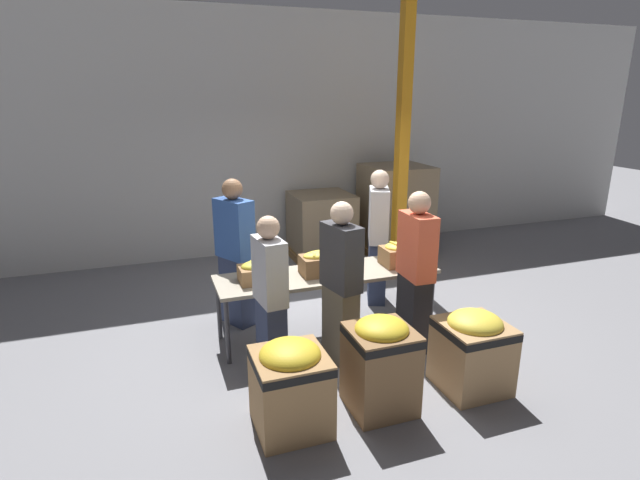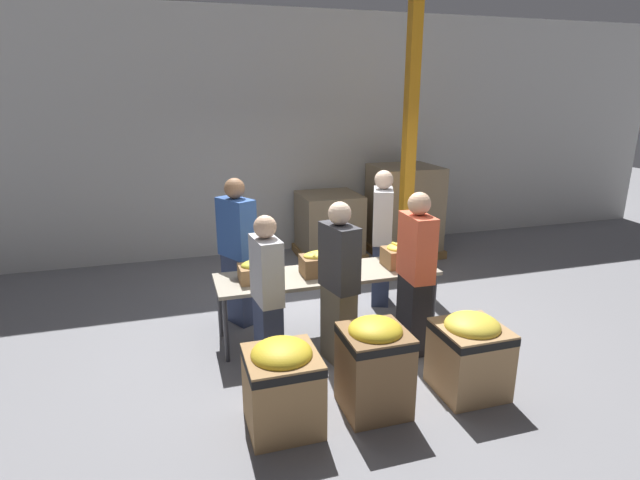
{
  "view_description": "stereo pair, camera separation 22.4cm",
  "coord_description": "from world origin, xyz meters",
  "px_view_note": "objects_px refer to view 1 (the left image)",
  "views": [
    {
      "loc": [
        -1.84,
        -4.95,
        2.71
      ],
      "look_at": [
        -0.12,
        -0.09,
        1.18
      ],
      "focal_mm": 28.0,
      "sensor_mm": 36.0,
      "label": 1
    },
    {
      "loc": [
        -1.63,
        -5.02,
        2.71
      ],
      "look_at": [
        -0.12,
        -0.09,
        1.18
      ],
      "focal_mm": 28.0,
      "sensor_mm": 36.0,
      "label": 2
    }
  ],
  "objects_px": {
    "volunteer_0": "(270,298)",
    "volunteer_4": "(378,238)",
    "sorting_table": "(328,277)",
    "banana_box_2": "(398,253)",
    "support_pillar": "(402,143)",
    "donation_bin_0": "(291,383)",
    "banana_box_1": "(322,262)",
    "banana_box_0": "(258,271)",
    "donation_bin_1": "(381,361)",
    "volunteer_1": "(236,254)",
    "pallet_stack_0": "(395,210)",
    "donation_bin_2": "(473,348)",
    "volunteer_2": "(341,285)",
    "volunteer_3": "(415,273)",
    "pallet_stack_1": "(321,226)"
  },
  "relations": [
    {
      "from": "volunteer_1",
      "to": "volunteer_4",
      "type": "relative_size",
      "value": 1.0
    },
    {
      "from": "banana_box_0",
      "to": "banana_box_1",
      "type": "relative_size",
      "value": 0.88
    },
    {
      "from": "sorting_table",
      "to": "volunteer_4",
      "type": "xyz_separation_m",
      "value": [
        0.95,
        0.68,
        0.18
      ]
    },
    {
      "from": "banana_box_2",
      "to": "donation_bin_0",
      "type": "height_order",
      "value": "banana_box_2"
    },
    {
      "from": "pallet_stack_1",
      "to": "volunteer_0",
      "type": "bearing_deg",
      "value": -117.16
    },
    {
      "from": "support_pillar",
      "to": "donation_bin_0",
      "type": "bearing_deg",
      "value": -130.48
    },
    {
      "from": "sorting_table",
      "to": "banana_box_2",
      "type": "bearing_deg",
      "value": -1.52
    },
    {
      "from": "support_pillar",
      "to": "pallet_stack_1",
      "type": "bearing_deg",
      "value": 125.71
    },
    {
      "from": "banana_box_0",
      "to": "donation_bin_0",
      "type": "distance_m",
      "value": 1.56
    },
    {
      "from": "volunteer_0",
      "to": "donation_bin_0",
      "type": "xyz_separation_m",
      "value": [
        -0.06,
        -0.87,
        -0.39
      ]
    },
    {
      "from": "banana_box_1",
      "to": "volunteer_1",
      "type": "relative_size",
      "value": 0.27
    },
    {
      "from": "volunteer_0",
      "to": "volunteer_4",
      "type": "bearing_deg",
      "value": -59.7
    },
    {
      "from": "volunteer_2",
      "to": "donation_bin_2",
      "type": "xyz_separation_m",
      "value": [
        0.98,
        -0.88,
        -0.43
      ]
    },
    {
      "from": "support_pillar",
      "to": "volunteer_2",
      "type": "bearing_deg",
      "value": -129.88
    },
    {
      "from": "volunteer_3",
      "to": "donation_bin_2",
      "type": "xyz_separation_m",
      "value": [
        0.14,
        -0.87,
        -0.46
      ]
    },
    {
      "from": "volunteer_4",
      "to": "pallet_stack_0",
      "type": "xyz_separation_m",
      "value": [
        1.24,
        1.86,
        -0.13
      ]
    },
    {
      "from": "volunteer_1",
      "to": "banana_box_0",
      "type": "bearing_deg",
      "value": -16.78
    },
    {
      "from": "donation_bin_0",
      "to": "volunteer_1",
      "type": "bearing_deg",
      "value": 91.33
    },
    {
      "from": "volunteer_0",
      "to": "donation_bin_1",
      "type": "relative_size",
      "value": 1.88
    },
    {
      "from": "pallet_stack_1",
      "to": "sorting_table",
      "type": "bearing_deg",
      "value": -108.22
    },
    {
      "from": "volunteer_1",
      "to": "donation_bin_0",
      "type": "bearing_deg",
      "value": -27.22
    },
    {
      "from": "volunteer_0",
      "to": "volunteer_3",
      "type": "distance_m",
      "value": 1.58
    },
    {
      "from": "sorting_table",
      "to": "donation_bin_2",
      "type": "relative_size",
      "value": 3.24
    },
    {
      "from": "sorting_table",
      "to": "volunteer_0",
      "type": "xyz_separation_m",
      "value": [
        -0.82,
        -0.62,
        0.11
      ]
    },
    {
      "from": "sorting_table",
      "to": "banana_box_0",
      "type": "height_order",
      "value": "banana_box_0"
    },
    {
      "from": "banana_box_2",
      "to": "donation_bin_1",
      "type": "bearing_deg",
      "value": -122.47
    },
    {
      "from": "volunteer_1",
      "to": "donation_bin_0",
      "type": "height_order",
      "value": "volunteer_1"
    },
    {
      "from": "support_pillar",
      "to": "pallet_stack_0",
      "type": "xyz_separation_m",
      "value": [
        0.46,
        0.99,
        -1.25
      ]
    },
    {
      "from": "donation_bin_0",
      "to": "donation_bin_1",
      "type": "distance_m",
      "value": 0.82
    },
    {
      "from": "banana_box_2",
      "to": "support_pillar",
      "type": "relative_size",
      "value": 0.1
    },
    {
      "from": "banana_box_1",
      "to": "donation_bin_0",
      "type": "xyz_separation_m",
      "value": [
        -0.81,
        -1.48,
        -0.48
      ]
    },
    {
      "from": "banana_box_1",
      "to": "banana_box_2",
      "type": "relative_size",
      "value": 1.25
    },
    {
      "from": "volunteer_4",
      "to": "donation_bin_1",
      "type": "distance_m",
      "value": 2.43
    },
    {
      "from": "sorting_table",
      "to": "pallet_stack_0",
      "type": "height_order",
      "value": "pallet_stack_0"
    },
    {
      "from": "donation_bin_0",
      "to": "banana_box_0",
      "type": "bearing_deg",
      "value": 86.83
    },
    {
      "from": "banana_box_1",
      "to": "donation_bin_2",
      "type": "xyz_separation_m",
      "value": [
        0.96,
        -1.48,
        -0.48
      ]
    },
    {
      "from": "banana_box_1",
      "to": "pallet_stack_1",
      "type": "distance_m",
      "value": 2.91
    },
    {
      "from": "volunteer_3",
      "to": "support_pillar",
      "type": "xyz_separation_m",
      "value": [
        0.96,
        2.17,
        1.13
      ]
    },
    {
      "from": "volunteer_4",
      "to": "donation_bin_2",
      "type": "bearing_deg",
      "value": 21.36
    },
    {
      "from": "banana_box_2",
      "to": "volunteer_0",
      "type": "distance_m",
      "value": 1.8
    },
    {
      "from": "banana_box_1",
      "to": "volunteer_0",
      "type": "bearing_deg",
      "value": -141.02
    },
    {
      "from": "donation_bin_1",
      "to": "donation_bin_2",
      "type": "relative_size",
      "value": 1.12
    },
    {
      "from": "volunteer_2",
      "to": "volunteer_4",
      "type": "height_order",
      "value": "volunteer_4"
    },
    {
      "from": "volunteer_0",
      "to": "pallet_stack_1",
      "type": "height_order",
      "value": "volunteer_0"
    },
    {
      "from": "banana_box_0",
      "to": "volunteer_0",
      "type": "xyz_separation_m",
      "value": [
        -0.02,
        -0.61,
        -0.06
      ]
    },
    {
      "from": "donation_bin_0",
      "to": "donation_bin_2",
      "type": "height_order",
      "value": "donation_bin_0"
    },
    {
      "from": "volunteer_0",
      "to": "donation_bin_1",
      "type": "xyz_separation_m",
      "value": [
        0.76,
        -0.87,
        -0.35
      ]
    },
    {
      "from": "banana_box_1",
      "to": "volunteer_2",
      "type": "xyz_separation_m",
      "value": [
        -0.01,
        -0.59,
        -0.05
      ]
    },
    {
      "from": "donation_bin_1",
      "to": "banana_box_0",
      "type": "bearing_deg",
      "value": 116.26
    },
    {
      "from": "volunteer_2",
      "to": "pallet_stack_0",
      "type": "xyz_separation_m",
      "value": [
        2.27,
        3.15,
        -0.1
      ]
    }
  ]
}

